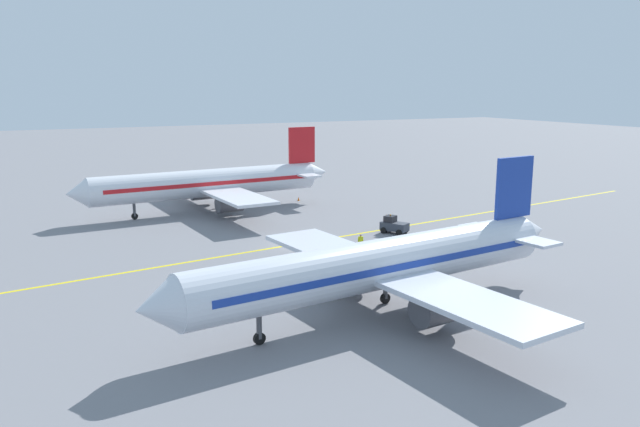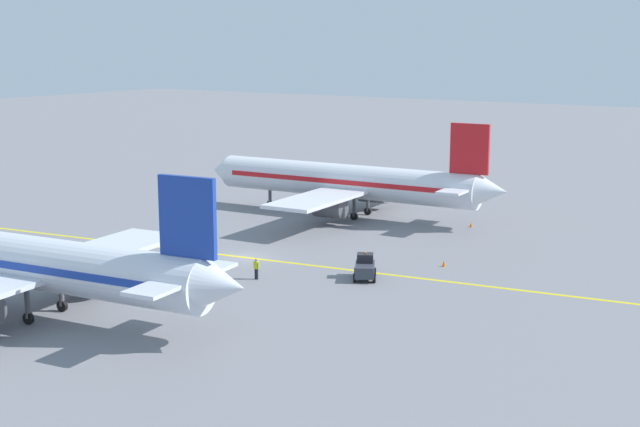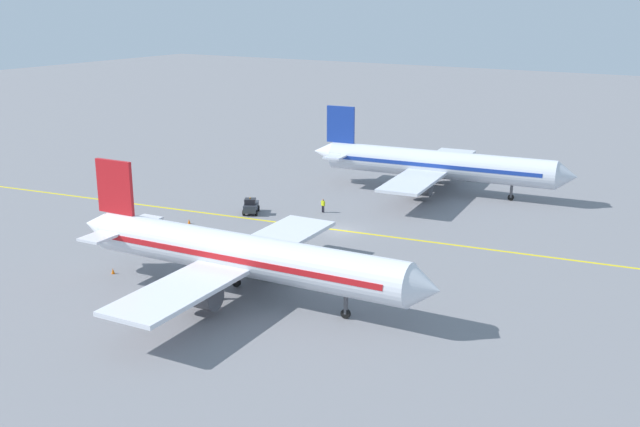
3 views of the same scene
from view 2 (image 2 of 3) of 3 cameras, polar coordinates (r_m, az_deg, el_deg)
name	(u,v)px [view 2 (image 2 of 3)]	position (r m, az deg, el deg)	size (l,w,h in m)	color
ground_plane	(244,257)	(78.08, -4.86, -2.82)	(400.00, 400.00, 0.00)	slate
apron_yellow_centreline	(244,257)	(78.08, -4.86, -2.81)	(0.40, 120.00, 0.01)	yellow
airplane_at_gate	(26,262)	(64.16, -18.32, -2.99)	(28.41, 35.54, 10.60)	silver
airplane_adjacent_stand	(348,182)	(95.40, 1.83, 2.03)	(28.26, 35.53, 10.60)	silver
baggage_tug_dark	(365,268)	(70.78, 2.89, -3.49)	(3.35, 2.81, 2.11)	#333842
ground_crew_worker	(256,268)	(70.75, -4.10, -3.51)	(0.26, 0.58, 1.68)	#23232D
traffic_cone_near_nose	(471,224)	(91.53, 9.65, -0.70)	(0.32, 0.32, 0.55)	orange
traffic_cone_mid_apron	(444,263)	(75.37, 7.94, -3.17)	(0.32, 0.32, 0.55)	orange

